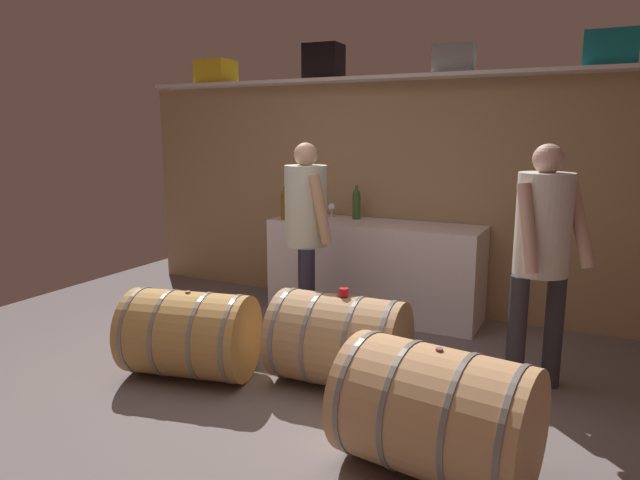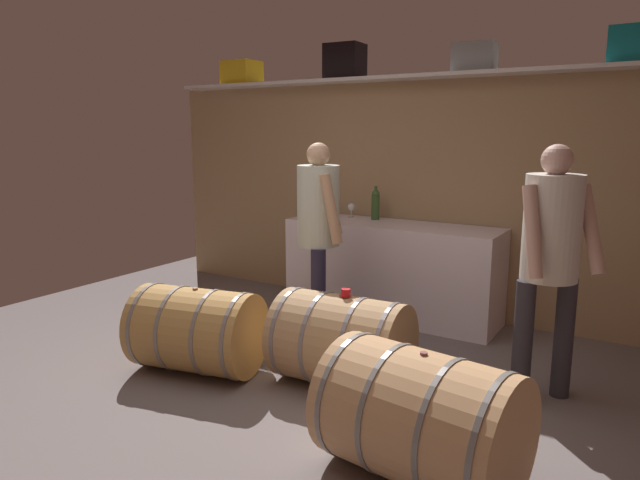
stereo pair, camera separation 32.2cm
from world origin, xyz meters
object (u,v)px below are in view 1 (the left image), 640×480
(work_cabinet, at_px, (374,269))
(wine_bottle_green, at_px, (356,204))
(wine_glass, at_px, (332,207))
(tasting_cup, at_px, (344,292))
(wine_bottle_amber, at_px, (285,204))
(wine_barrel_near, at_px, (339,340))
(winemaker_pouring, at_px, (307,221))
(wine_bottle_dark, at_px, (299,201))
(toolcase_black, at_px, (324,62))
(toolcase_grey, at_px, (454,59))
(toolcase_yellow, at_px, (216,72))
(toolcase_teal, at_px, (612,49))
(wine_barrel_flank, at_px, (437,412))
(wine_barrel_far, at_px, (190,334))
(visitor_tasting, at_px, (543,243))

(work_cabinet, height_order, wine_bottle_green, wine_bottle_green)
(wine_glass, distance_m, tasting_cup, 1.88)
(wine_bottle_amber, bearing_deg, wine_glass, 42.38)
(wine_barrel_near, distance_m, winemaker_pouring, 1.14)
(wine_bottle_dark, relative_size, wine_bottle_green, 1.00)
(toolcase_black, distance_m, toolcase_grey, 1.23)
(toolcase_black, relative_size, tasting_cup, 5.45)
(toolcase_yellow, xyz_separation_m, tasting_cup, (2.23, -1.72, -1.63))
(winemaker_pouring, bearing_deg, work_cabinet, 130.48)
(toolcase_teal, bearing_deg, wine_barrel_flank, -102.14)
(toolcase_yellow, height_order, toolcase_grey, toolcase_yellow)
(toolcase_grey, bearing_deg, tasting_cup, -100.73)
(work_cabinet, bearing_deg, wine_bottle_green, 150.75)
(toolcase_yellow, bearing_deg, wine_barrel_flank, -37.81)
(toolcase_teal, distance_m, wine_glass, 2.65)
(work_cabinet, relative_size, winemaker_pouring, 1.22)
(wine_bottle_amber, xyz_separation_m, tasting_cup, (1.20, -1.34, -0.36))
(wine_barrel_near, distance_m, tasting_cup, 0.34)
(wine_glass, xyz_separation_m, winemaker_pouring, (0.23, -0.95, 0.02))
(toolcase_grey, distance_m, wine_barrel_far, 3.11)
(wine_glass, bearing_deg, wine_bottle_green, 1.40)
(toolcase_teal, height_order, wine_barrel_near, toolcase_teal)
(wine_bottle_green, bearing_deg, toolcase_teal, 1.88)
(work_cabinet, distance_m, visitor_tasting, 1.91)
(wine_bottle_dark, distance_m, wine_bottle_green, 0.59)
(toolcase_grey, height_order, visitor_tasting, toolcase_grey)
(work_cabinet, distance_m, wine_barrel_near, 1.56)
(toolcase_yellow, xyz_separation_m, toolcase_grey, (2.47, 0.00, -0.00))
(wine_bottle_dark, relative_size, tasting_cup, 5.12)
(toolcase_teal, height_order, wine_glass, toolcase_teal)
(toolcase_grey, xyz_separation_m, tasting_cup, (-0.24, -1.72, -1.63))
(wine_bottle_green, distance_m, wine_barrel_far, 2.14)
(toolcase_yellow, height_order, work_cabinet, toolcase_yellow)
(toolcase_yellow, distance_m, wine_glass, 1.90)
(tasting_cup, bearing_deg, wine_glass, 117.66)
(wine_barrel_flank, relative_size, winemaker_pouring, 0.63)
(wine_barrel_far, height_order, tasting_cup, tasting_cup)
(toolcase_yellow, xyz_separation_m, toolcase_black, (1.24, 0.00, 0.04))
(toolcase_yellow, bearing_deg, work_cabinet, -5.34)
(work_cabinet, height_order, wine_bottle_dark, wine_bottle_dark)
(visitor_tasting, bearing_deg, wine_bottle_green, -77.69)
(wine_barrel_far, bearing_deg, wine_bottle_amber, 84.48)
(wine_glass, distance_m, wine_barrel_far, 2.08)
(wine_glass, xyz_separation_m, wine_barrel_far, (-0.15, -1.97, -0.65))
(toolcase_teal, xyz_separation_m, wine_glass, (-2.29, -0.07, -1.33))
(toolcase_teal, relative_size, wine_glass, 2.74)
(toolcase_grey, relative_size, wine_barrel_near, 0.38)
(wine_bottle_amber, xyz_separation_m, wine_barrel_far, (0.19, -1.66, -0.70))
(toolcase_teal, height_order, work_cabinet, toolcase_teal)
(wine_barrel_far, height_order, wine_barrel_flank, wine_barrel_flank)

